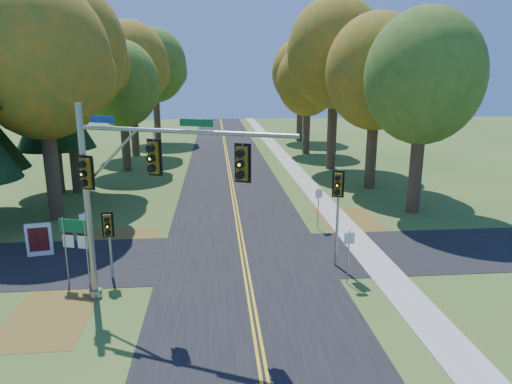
{
  "coord_description": "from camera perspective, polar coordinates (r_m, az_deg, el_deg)",
  "views": [
    {
      "loc": [
        -1.28,
        -18.92,
        8.53
      ],
      "look_at": [
        0.63,
        2.22,
        3.2
      ],
      "focal_mm": 32.0,
      "sensor_mm": 36.0,
      "label": 1
    }
  ],
  "objects": [
    {
      "name": "pine_c",
      "position": [
        36.85,
        -24.55,
        14.68
      ],
      "size": [
        5.6,
        5.6,
        20.56
      ],
      "color": "#38281C",
      "rests_on": "ground"
    },
    {
      "name": "leaf_patch_w_near",
      "position": [
        25.0,
        -16.99,
        -6.48
      ],
      "size": [
        4.0,
        6.0,
        0.0
      ],
      "primitive_type": "cube",
      "color": "brown",
      "rests_on": "ground"
    },
    {
      "name": "sidewalk_east",
      "position": [
        22.05,
        15.31,
        -9.11
      ],
      "size": [
        1.6,
        160.0,
        0.06
      ],
      "primitive_type": "cube",
      "color": "#9E998E",
      "rests_on": "ground"
    },
    {
      "name": "leaf_patch_e",
      "position": [
        27.55,
        12.2,
        -4.26
      ],
      "size": [
        3.5,
        8.0,
        0.0
      ],
      "primitive_type": "cube",
      "color": "brown",
      "rests_on": "ground"
    },
    {
      "name": "tree_w_b",
      "position": [
        36.77,
        -22.56,
        15.93
      ],
      "size": [
        8.6,
        8.6,
        15.38
      ],
      "color": "#38281C",
      "rests_on": "ground"
    },
    {
      "name": "centerline_left",
      "position": [
        20.78,
        -1.47,
        -10.07
      ],
      "size": [
        0.1,
        160.0,
        0.01
      ],
      "primitive_type": "cube",
      "color": "gold",
      "rests_on": "road_main"
    },
    {
      "name": "traffic_mast",
      "position": [
        16.93,
        -15.29,
        1.29
      ],
      "size": [
        7.73,
        3.72,
        7.66
      ],
      "rotation": [
        0.0,
        0.0,
        -0.43
      ],
      "color": "gray",
      "rests_on": "ground"
    },
    {
      "name": "centerline_right",
      "position": [
        20.79,
        -0.92,
        -10.06
      ],
      "size": [
        0.1,
        160.0,
        0.01
      ],
      "primitive_type": "cube",
      "color": "gold",
      "rests_on": "road_main"
    },
    {
      "name": "tree_e_a",
      "position": [
        30.53,
        20.29,
        13.25
      ],
      "size": [
        7.2,
        7.2,
        12.73
      ],
      "color": "#38281C",
      "rests_on": "ground"
    },
    {
      "name": "road_cross",
      "position": [
        22.63,
        -1.55,
        -8.04
      ],
      "size": [
        60.0,
        6.0,
        0.02
      ],
      "primitive_type": "cube",
      "color": "black",
      "rests_on": "ground"
    },
    {
      "name": "ped_signal_pole",
      "position": [
        20.26,
        -17.98,
        -4.54
      ],
      "size": [
        0.49,
        0.56,
        3.09
      ],
      "rotation": [
        0.0,
        0.0,
        0.12
      ],
      "color": "#97989F",
      "rests_on": "ground"
    },
    {
      "name": "reg_sign_e_north",
      "position": [
        26.32,
        7.83,
        -1.12
      ],
      "size": [
        0.45,
        0.21,
        2.46
      ],
      "rotation": [
        0.0,
        0.0,
        0.4
      ],
      "color": "gray",
      "rests_on": "ground"
    },
    {
      "name": "reg_sign_e_south",
      "position": [
        19.59,
        11.52,
        -6.85
      ],
      "size": [
        0.45,
        0.08,
        2.37
      ],
      "rotation": [
        0.0,
        0.0,
        0.08
      ],
      "color": "gray",
      "rests_on": "ground"
    },
    {
      "name": "tree_w_e",
      "position": [
        63.49,
        -12.51,
        15.16
      ],
      "size": [
        8.4,
        8.4,
        14.97
      ],
      "color": "#38281C",
      "rests_on": "ground"
    },
    {
      "name": "route_sign_cluster",
      "position": [
        20.38,
        -21.67,
        -5.37
      ],
      "size": [
        1.33,
        0.45,
        2.96
      ],
      "rotation": [
        0.0,
        0.0,
        -0.3
      ],
      "color": "gray",
      "rests_on": "ground"
    },
    {
      "name": "tree_w_c",
      "position": [
        44.17,
        -16.35,
        12.78
      ],
      "size": [
        6.8,
        6.8,
        11.91
      ],
      "color": "#38281C",
      "rests_on": "ground"
    },
    {
      "name": "info_kiosk",
      "position": [
        24.82,
        -25.47,
        -5.42
      ],
      "size": [
        1.21,
        0.37,
        1.65
      ],
      "rotation": [
        0.0,
        0.0,
        0.17
      ],
      "color": "white",
      "rests_on": "ground"
    },
    {
      "name": "tree_w_d",
      "position": [
        52.87,
        -15.32,
        14.96
      ],
      "size": [
        8.2,
        8.2,
        14.56
      ],
      "color": "#38281C",
      "rests_on": "ground"
    },
    {
      "name": "tree_e_b",
      "position": [
        36.61,
        14.85,
        14.21
      ],
      "size": [
        7.6,
        7.6,
        13.33
      ],
      "color": "#38281C",
      "rests_on": "ground"
    },
    {
      "name": "ground",
      "position": [
        20.79,
        -1.19,
        -10.13
      ],
      "size": [
        160.0,
        160.0,
        0.0
      ],
      "primitive_type": "plane",
      "color": "#2F541D",
      "rests_on": "ground"
    },
    {
      "name": "east_signal_pole",
      "position": [
        20.62,
        10.19,
        -0.37
      ],
      "size": [
        0.5,
        0.6,
        4.56
      ],
      "rotation": [
        0.0,
        0.0,
        -0.41
      ],
      "color": "#96989E",
      "rests_on": "ground"
    },
    {
      "name": "tree_e_d",
      "position": [
        52.86,
        6.53,
        13.68
      ],
      "size": [
        7.0,
        7.0,
        12.32
      ],
      "color": "#38281C",
      "rests_on": "ground"
    },
    {
      "name": "tree_w_a",
      "position": [
        29.98,
        -25.2,
        14.63
      ],
      "size": [
        8.0,
        8.0,
        14.15
      ],
      "color": "#38281C",
      "rests_on": "ground"
    },
    {
      "name": "tree_e_c",
      "position": [
        44.1,
        9.93,
        16.66
      ],
      "size": [
        8.8,
        8.8,
        15.79
      ],
      "color": "#38281C",
      "rests_on": "ground"
    },
    {
      "name": "leaf_patch_w_far",
      "position": [
        19.1,
        -24.27,
        -13.76
      ],
      "size": [
        3.0,
        5.0,
        0.0
      ],
      "primitive_type": "cube",
      "color": "brown",
      "rests_on": "ground"
    },
    {
      "name": "tree_e_e",
      "position": [
        63.6,
        5.67,
        14.62
      ],
      "size": [
        7.8,
        7.8,
        13.74
      ],
      "color": "#38281C",
      "rests_on": "ground"
    },
    {
      "name": "reg_sign_w",
      "position": [
        23.38,
        -20.61,
        -4.09
      ],
      "size": [
        0.44,
        0.12,
        2.33
      ],
      "rotation": [
        0.0,
        0.0,
        0.19
      ],
      "color": "gray",
      "rests_on": "ground"
    },
    {
      "name": "road_main",
      "position": [
        20.79,
        -1.2,
        -10.1
      ],
      "size": [
        8.0,
        160.0,
        0.02
      ],
      "primitive_type": "cube",
      "color": "black",
      "rests_on": "ground"
    }
  ]
}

